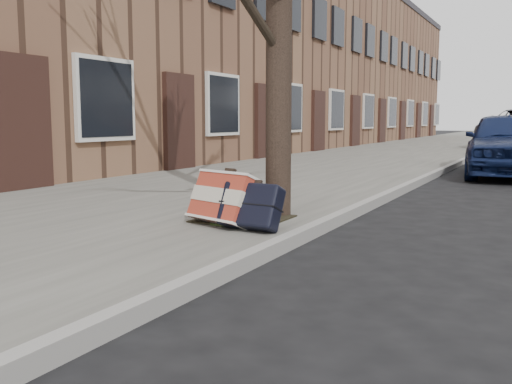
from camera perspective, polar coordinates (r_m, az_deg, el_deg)
The scene contains 7 objects.
ground at distance 4.15m, azimuth 15.45°, elevation -9.05°, with size 120.00×120.00×0.00m, color black.
near_sidewalk at distance 19.47m, azimuth 14.03°, elevation 3.83°, with size 5.00×70.00×0.12m, color slate.
house_near at distance 22.59m, azimuth -0.18°, elevation 13.22°, with size 6.80×40.00×7.00m, color brown.
dirt_patch at distance 5.92m, azimuth -1.27°, elevation -2.68°, with size 0.85×0.85×0.01m, color black.
suitcase_red at distance 5.55m, azimuth -3.37°, elevation -0.66°, with size 0.68×0.19×0.50m, color #9C2F1F.
suitcase_navy at distance 5.31m, azimuth -0.53°, elevation -1.36°, with size 0.59×0.19×0.42m, color black.
car_near_front at distance 12.64m, azimuth 23.82°, elevation 4.46°, with size 1.58×3.93×1.34m, color #111D45.
Camera 1 is at (0.80, -3.91, 1.15)m, focal length 40.00 mm.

